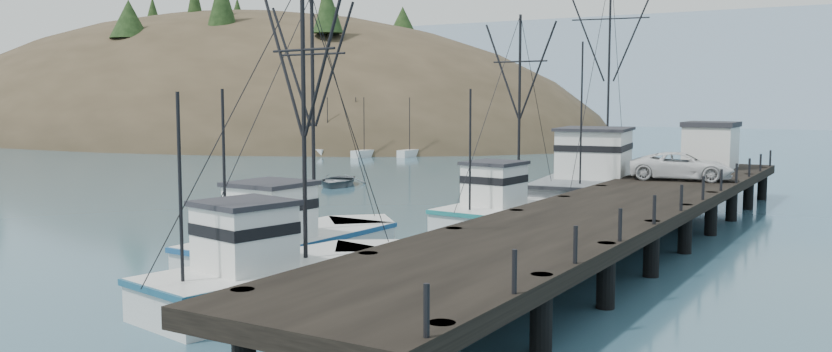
{
  "coord_description": "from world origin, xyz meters",
  "views": [
    {
      "loc": [
        24.15,
        -17.35,
        6.37
      ],
      "look_at": [
        3.84,
        15.98,
        2.5
      ],
      "focal_mm": 35.0,
      "sensor_mm": 36.0,
      "label": 1
    }
  ],
  "objects_px": {
    "trawler_far": "(509,210)",
    "pickup_truck": "(681,166)",
    "work_vessel": "(601,184)",
    "trawler_mid": "(298,244)",
    "motorboat": "(337,186)",
    "trawler_near": "(283,276)",
    "pier": "(622,207)",
    "pier_shed": "(711,144)"
  },
  "relations": [
    {
      "from": "trawler_far",
      "to": "pickup_truck",
      "type": "height_order",
      "value": "trawler_far"
    },
    {
      "from": "work_vessel",
      "to": "trawler_mid",
      "type": "bearing_deg",
      "value": -100.54
    },
    {
      "from": "trawler_far",
      "to": "pickup_truck",
      "type": "relative_size",
      "value": 2.06
    },
    {
      "from": "work_vessel",
      "to": "motorboat",
      "type": "xyz_separation_m",
      "value": [
        -19.28,
        -0.05,
        -1.23
      ]
    },
    {
      "from": "trawler_mid",
      "to": "pickup_truck",
      "type": "height_order",
      "value": "trawler_mid"
    },
    {
      "from": "trawler_mid",
      "to": "trawler_far",
      "type": "relative_size",
      "value": 0.99
    },
    {
      "from": "pickup_truck",
      "to": "motorboat",
      "type": "bearing_deg",
      "value": 72.44
    },
    {
      "from": "trawler_mid",
      "to": "motorboat",
      "type": "xyz_separation_m",
      "value": [
        -15.09,
        22.52,
        -0.82
      ]
    },
    {
      "from": "trawler_near",
      "to": "pickup_truck",
      "type": "relative_size",
      "value": 1.99
    },
    {
      "from": "trawler_far",
      "to": "trawler_mid",
      "type": "bearing_deg",
      "value": -103.82
    },
    {
      "from": "trawler_far",
      "to": "pier",
      "type": "bearing_deg",
      "value": -20.45
    },
    {
      "from": "trawler_far",
      "to": "pier_shed",
      "type": "bearing_deg",
      "value": 68.43
    },
    {
      "from": "work_vessel",
      "to": "pier_shed",
      "type": "height_order",
      "value": "work_vessel"
    },
    {
      "from": "trawler_near",
      "to": "pier_shed",
      "type": "xyz_separation_m",
      "value": [
        6.07,
        32.44,
        2.6
      ]
    },
    {
      "from": "trawler_far",
      "to": "pier_shed",
      "type": "distance_m",
      "value": 17.02
    },
    {
      "from": "work_vessel",
      "to": "trawler_near",
      "type": "bearing_deg",
      "value": -92.25
    },
    {
      "from": "pickup_truck",
      "to": "pier_shed",
      "type": "bearing_deg",
      "value": -9.39
    },
    {
      "from": "pier",
      "to": "work_vessel",
      "type": "bearing_deg",
      "value": 112.13
    },
    {
      "from": "work_vessel",
      "to": "pier",
      "type": "bearing_deg",
      "value": -67.87
    },
    {
      "from": "pier",
      "to": "trawler_near",
      "type": "distance_m",
      "value": 15.74
    },
    {
      "from": "pier",
      "to": "motorboat",
      "type": "height_order",
      "value": "pier"
    },
    {
      "from": "trawler_mid",
      "to": "trawler_far",
      "type": "xyz_separation_m",
      "value": [
        3.02,
        12.27,
        0.0
      ]
    },
    {
      "from": "pier",
      "to": "trawler_near",
      "type": "bearing_deg",
      "value": -113.28
    },
    {
      "from": "trawler_near",
      "to": "work_vessel",
      "type": "height_order",
      "value": "work_vessel"
    },
    {
      "from": "work_vessel",
      "to": "pickup_truck",
      "type": "relative_size",
      "value": 3.38
    },
    {
      "from": "trawler_near",
      "to": "trawler_far",
      "type": "distance_m",
      "value": 16.79
    },
    {
      "from": "trawler_mid",
      "to": "pickup_truck",
      "type": "distance_m",
      "value": 21.92
    },
    {
      "from": "trawler_mid",
      "to": "pier_shed",
      "type": "xyz_separation_m",
      "value": [
        9.2,
        27.91,
        2.6
      ]
    },
    {
      "from": "pier",
      "to": "trawler_near",
      "type": "xyz_separation_m",
      "value": [
        -6.21,
        -14.44,
        -0.87
      ]
    },
    {
      "from": "trawler_mid",
      "to": "work_vessel",
      "type": "distance_m",
      "value": 22.96
    },
    {
      "from": "trawler_far",
      "to": "pier_shed",
      "type": "height_order",
      "value": "trawler_far"
    },
    {
      "from": "work_vessel",
      "to": "motorboat",
      "type": "bearing_deg",
      "value": -179.85
    },
    {
      "from": "trawler_near",
      "to": "pier_shed",
      "type": "bearing_deg",
      "value": 79.4
    },
    {
      "from": "pier",
      "to": "pickup_truck",
      "type": "relative_size",
      "value": 8.49
    },
    {
      "from": "trawler_far",
      "to": "work_vessel",
      "type": "bearing_deg",
      "value": 83.47
    },
    {
      "from": "trawler_mid",
      "to": "trawler_near",
      "type": "bearing_deg",
      "value": -55.31
    },
    {
      "from": "trawler_mid",
      "to": "pickup_truck",
      "type": "relative_size",
      "value": 2.03
    },
    {
      "from": "trawler_near",
      "to": "work_vessel",
      "type": "bearing_deg",
      "value": 87.75
    },
    {
      "from": "trawler_far",
      "to": "work_vessel",
      "type": "xyz_separation_m",
      "value": [
        1.18,
        10.29,
        0.41
      ]
    },
    {
      "from": "pier",
      "to": "work_vessel",
      "type": "distance_m",
      "value": 13.67
    },
    {
      "from": "work_vessel",
      "to": "pickup_truck",
      "type": "xyz_separation_m",
      "value": [
        5.23,
        -2.87,
        1.49
      ]
    },
    {
      "from": "pier",
      "to": "trawler_far",
      "type": "height_order",
      "value": "trawler_far"
    }
  ]
}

